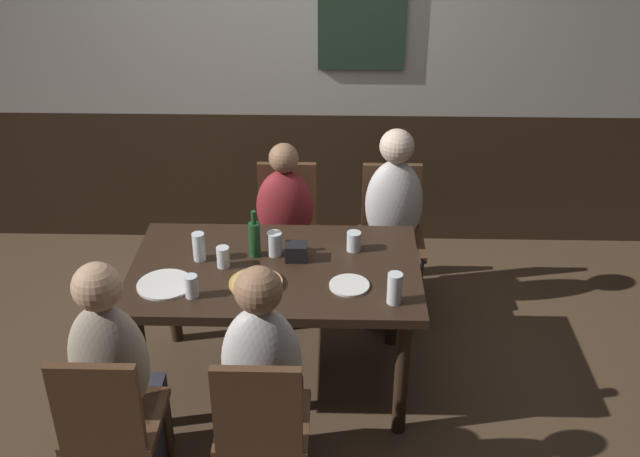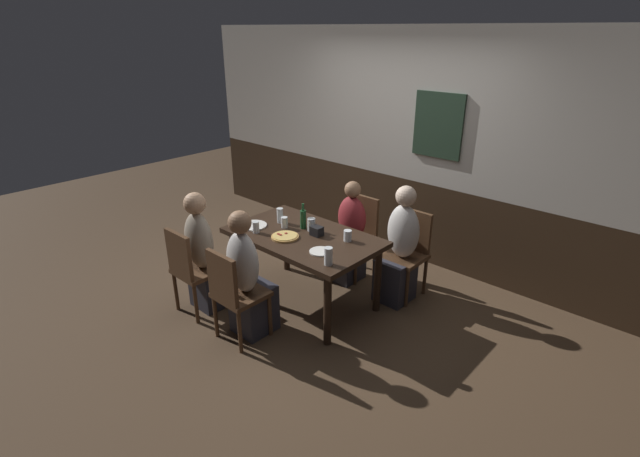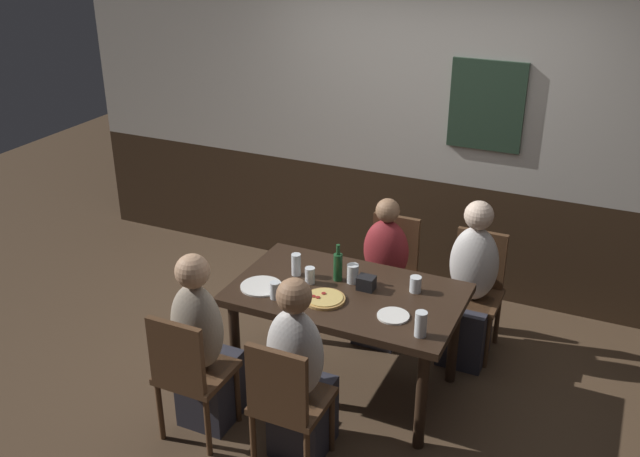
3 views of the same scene
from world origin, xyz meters
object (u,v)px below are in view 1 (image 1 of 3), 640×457
Objects in this scene: chair_left_near at (110,421)px; person_right_far at (393,240)px; chair_right_far at (391,228)px; beer_glass_half at (275,245)px; person_mid_far at (285,246)px; pint_glass_pale at (223,258)px; chair_mid_near at (261,424)px; chair_mid_far at (287,227)px; plate_white_large at (165,285)px; pint_glass_stout at (354,242)px; person_left_near at (119,393)px; beer_bottle_green at (255,238)px; person_mid_near at (265,396)px; pizza at (256,283)px; tumbler_short at (191,287)px; dining_table at (276,282)px; plate_white_small at (349,285)px; highball_clear at (395,290)px; pint_glass_amber at (199,248)px; condiment_caddy at (296,252)px.

person_right_far is (1.29, 1.55, 0.01)m from chair_left_near.
beer_glass_half is at bearing -131.81° from chair_right_far.
person_mid_far reaches higher than pint_glass_pale.
chair_mid_far is (0.00, 1.72, 0.00)m from chair_mid_near.
chair_left_near is 3.24× the size of plate_white_large.
person_mid_far reaches higher than pint_glass_stout.
beer_bottle_green is (0.53, 0.81, 0.33)m from person_left_near.
person_mid_far is 0.81m from pint_glass_pale.
chair_left_near is 0.99m from pint_glass_pale.
person_mid_near is 1.09× the size of person_mid_far.
chair_mid_far is at bearing 90.00° from person_mid_near.
person_mid_near is (-0.65, -1.55, 0.01)m from chair_right_far.
pizza is 2.31× the size of tumbler_short.
person_left_near is at bearing -139.99° from pint_glass_stout.
dining_table is 0.42m from plate_white_small.
person_mid_near is 0.87m from beer_glass_half.
chair_mid_near reaches higher than beer_glass_half.
beer_bottle_green is at bearing 35.91° from plate_white_large.
chair_right_far reaches higher than tumbler_short.
pint_glass_stout is (0.48, 0.34, 0.03)m from pizza.
person_mid_near reaches higher than plate_white_large.
person_mid_near is 0.59m from pizza.
beer_glass_half is 1.13× the size of tumbler_short.
plate_white_large is (-0.26, -0.19, -0.04)m from pint_glass_pale.
plate_white_large is (-1.17, -0.88, 0.24)m from person_right_far.
person_mid_near is 1.00m from pint_glass_stout.
plate_white_large is (0.12, 0.51, 0.23)m from person_left_near.
highball_clear reaches higher than chair_mid_far.
pint_glass_amber reaches higher than pizza.
chair_mid_far is 0.94m from pint_glass_pale.
dining_table is 9.44× the size of highball_clear.
person_left_near is at bearing -179.97° from person_mid_near.
person_left_near reaches higher than condiment_caddy.
chair_left_near is 0.65m from chair_mid_near.
chair_mid_near is 0.74× the size of person_right_far.
condiment_caddy is (-0.27, 0.24, 0.04)m from plate_white_small.
pint_glass_amber is at bearing -142.56° from chair_right_far.
chair_left_near is 3.36× the size of pizza.
chair_left_near is 1.50m from pint_glass_stout.
chair_left_near is 1.16m from beer_bottle_green.
pint_glass_pale is (-0.26, 0.86, 0.29)m from chair_mid_near.
chair_right_far is at bearing 43.34° from pint_glass_pale.
person_left_near is 4.68× the size of beer_bottle_green.
condiment_caddy is at bearing 51.29° from chair_left_near.
pizza is 0.30m from beer_glass_half.
dining_table is 11.49× the size of beer_glass_half.
beer_glass_half is 0.28m from pint_glass_pale.
beer_glass_half is at bearing 76.24° from pizza.
chair_mid_far is 5.67× the size of highball_clear.
beer_glass_half is (0.63, 0.82, 0.28)m from person_left_near.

